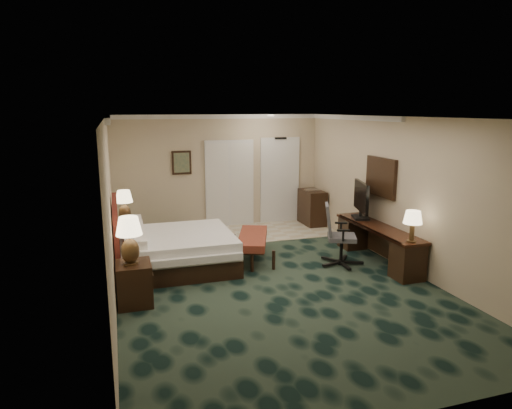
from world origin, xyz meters
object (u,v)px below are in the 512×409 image
object	(u,v)px
desk_chair	(342,235)
bed_bench	(253,247)
nightstand_far	(127,236)
desk	(377,244)
bed	(177,251)
nightstand_near	(134,284)
tv	(361,200)
lamp_far	(124,206)
minibar	(312,207)
lamp_near	(130,241)

from	to	relation	value
desk_chair	bed_bench	bearing A→B (deg)	176.45
nightstand_far	desk	distance (m)	4.95
bed	nightstand_near	xyz separation A→B (m)	(-0.82, -1.41, -0.00)
bed	bed_bench	world-z (taller)	bed
tv	nightstand_far	bearing A→B (deg)	177.78
lamp_far	tv	world-z (taller)	tv
bed	lamp_far	size ratio (longest dim) A/B	3.07
nightstand_near	minibar	world-z (taller)	minibar
nightstand_near	lamp_near	xyz separation A→B (m)	(-0.03, -0.02, 0.66)
nightstand_near	nightstand_far	size ratio (longest dim) A/B	1.06
bed	lamp_far	world-z (taller)	lamp_far
bed_bench	desk	distance (m)	2.35
tv	nightstand_near	bearing A→B (deg)	-148.10
bed	nightstand_near	size ratio (longest dim) A/B	3.16
desk	minibar	bearing A→B (deg)	90.02
desk_chair	lamp_near	bearing A→B (deg)	-146.52
lamp_far	tv	distance (m)	4.73
bed_bench	desk	xyz separation A→B (m)	(2.20, -0.81, 0.10)
nightstand_near	desk	bearing A→B (deg)	7.66
nightstand_far	minibar	xyz separation A→B (m)	(4.47, 0.84, 0.13)
bed_bench	minibar	bearing A→B (deg)	64.88
tv	desk_chair	bearing A→B (deg)	-124.12
lamp_far	tv	size ratio (longest dim) A/B	0.68
bed	minibar	size ratio (longest dim) A/B	2.30
bed	nightstand_near	distance (m)	1.63
nightstand_far	lamp_near	world-z (taller)	lamp_near
lamp_far	minibar	bearing A→B (deg)	10.24
bed	lamp_far	bearing A→B (deg)	122.04
minibar	lamp_far	bearing A→B (deg)	-169.76
lamp_near	lamp_far	size ratio (longest dim) A/B	1.09
nightstand_near	tv	size ratio (longest dim) A/B	0.66
nightstand_near	minibar	distance (m)	5.71
minibar	desk_chair	bearing A→B (deg)	-103.86
nightstand_near	lamp_far	world-z (taller)	lamp_far
bed	desk_chair	distance (m)	3.02
bed	desk	bearing A→B (deg)	-12.55
bed	desk_chair	world-z (taller)	desk_chair
nightstand_far	desk_chair	size ratio (longest dim) A/B	0.52
desk_chair	minibar	world-z (taller)	desk_chair
desk	nightstand_near	bearing A→B (deg)	-172.34
lamp_far	desk_chair	distance (m)	4.33
desk	tv	size ratio (longest dim) A/B	2.49
nightstand_near	desk	distance (m)	4.49
lamp_far	desk	xyz separation A→B (m)	(4.48, -2.17, -0.57)
nightstand_far	desk	bearing A→B (deg)	-25.55
nightstand_near	nightstand_far	distance (m)	2.74
lamp_near	minibar	xyz separation A→B (m)	(4.48, 3.60, -0.55)
nightstand_far	tv	world-z (taller)	tv
tv	minibar	distance (m)	2.41
nightstand_near	tv	world-z (taller)	tv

